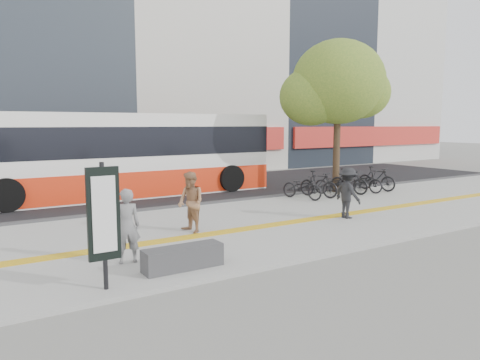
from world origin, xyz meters
TOP-DOWN VIEW (x-y plane):
  - ground at (0.00, 0.00)m, footprint 120.00×120.00m
  - sidewalk at (0.00, 1.50)m, footprint 40.00×7.00m
  - tactile_strip at (0.00, 1.00)m, footprint 40.00×0.45m
  - street at (0.00, 9.00)m, footprint 40.00×8.00m
  - curb at (0.00, 5.00)m, footprint 40.00×0.25m
  - bench at (-2.60, -1.20)m, footprint 1.60×0.45m
  - signboard at (-4.20, -1.51)m, footprint 0.55×0.10m
  - street_tree at (7.18, 4.82)m, footprint 4.40×3.80m
  - bus at (-0.65, 8.50)m, footprint 12.19×2.89m
  - bicycle_row at (6.80, 4.00)m, footprint 5.06×1.85m
  - seated_woman at (-3.40, -0.23)m, footprint 0.61×0.45m
  - pedestrian_tan at (-1.12, 1.45)m, footprint 0.71×0.85m
  - pedestrian_dark at (3.69, 0.58)m, footprint 0.63×1.03m

SIDE VIEW (x-z plane):
  - ground at x=0.00m, z-range 0.00..0.00m
  - street at x=0.00m, z-range 0.00..0.06m
  - sidewalk at x=0.00m, z-range 0.00..0.08m
  - curb at x=0.00m, z-range 0.00..0.14m
  - tactile_strip at x=0.00m, z-range 0.08..0.09m
  - bench at x=-2.60m, z-range 0.08..0.53m
  - bicycle_row at x=6.80m, z-range 0.05..1.07m
  - pedestrian_dark at x=3.69m, z-range 0.08..1.62m
  - seated_woman at x=-3.40m, z-range 0.08..1.62m
  - pedestrian_tan at x=-1.12m, z-range 0.08..1.68m
  - signboard at x=-4.20m, z-range 0.27..2.47m
  - bus at x=-0.65m, z-range -0.04..3.21m
  - street_tree at x=7.18m, z-range 1.36..7.67m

